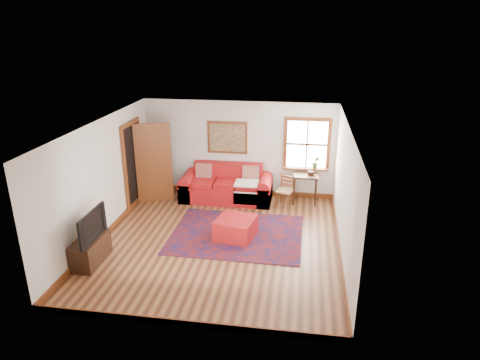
% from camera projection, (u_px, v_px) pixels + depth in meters
% --- Properties ---
extents(ground, '(5.50, 5.50, 0.00)m').
position_uv_depth(ground, '(219.00, 241.00, 9.06)').
color(ground, '#492413').
rests_on(ground, ground).
extents(room_envelope, '(5.04, 5.54, 2.52)m').
position_uv_depth(room_envelope, '(218.00, 167.00, 8.50)').
color(room_envelope, silver).
rests_on(room_envelope, ground).
extents(window, '(1.18, 0.20, 1.38)m').
position_uv_depth(window, '(308.00, 150.00, 10.86)').
color(window, white).
rests_on(window, ground).
extents(doorway, '(0.89, 1.08, 2.14)m').
position_uv_depth(doorway, '(146.00, 163.00, 10.65)').
color(doorway, black).
rests_on(doorway, ground).
extents(framed_artwork, '(1.05, 0.07, 0.85)m').
position_uv_depth(framed_artwork, '(227.00, 138.00, 11.08)').
color(framed_artwork, brown).
rests_on(framed_artwork, ground).
extents(persian_rug, '(2.84, 2.28, 0.02)m').
position_uv_depth(persian_rug, '(237.00, 234.00, 9.34)').
color(persian_rug, '#63120E').
rests_on(persian_rug, ground).
extents(red_leather_sofa, '(2.33, 0.96, 0.91)m').
position_uv_depth(red_leather_sofa, '(227.00, 188.00, 11.12)').
color(red_leather_sofa, '#AE1619').
rests_on(red_leather_sofa, ground).
extents(red_ottoman, '(0.91, 0.91, 0.44)m').
position_uv_depth(red_ottoman, '(236.00, 228.00, 9.15)').
color(red_ottoman, '#AE1619').
rests_on(red_ottoman, ground).
extents(side_table, '(0.64, 0.48, 0.76)m').
position_uv_depth(side_table, '(305.00, 179.00, 10.77)').
color(side_table, black).
rests_on(side_table, ground).
extents(ladder_back_chair, '(0.47, 0.46, 0.81)m').
position_uv_depth(ladder_back_chair, '(285.00, 189.00, 10.70)').
color(ladder_back_chair, tan).
rests_on(ladder_back_chair, ground).
extents(media_cabinet, '(0.42, 0.94, 0.52)m').
position_uv_depth(media_cabinet, '(91.00, 250.00, 8.18)').
color(media_cabinet, black).
rests_on(media_cabinet, ground).
extents(television, '(0.13, 1.00, 0.57)m').
position_uv_depth(television, '(87.00, 225.00, 7.97)').
color(television, black).
rests_on(television, media_cabinet).
extents(candle_hurricane, '(0.12, 0.12, 0.18)m').
position_uv_depth(candle_hurricane, '(101.00, 225.00, 8.45)').
color(candle_hurricane, silver).
rests_on(candle_hurricane, media_cabinet).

